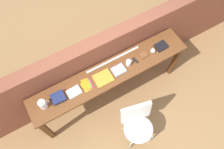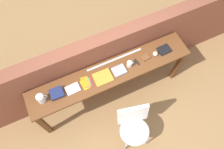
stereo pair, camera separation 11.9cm
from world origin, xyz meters
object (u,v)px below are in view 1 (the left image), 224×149
object	(u,v)px
book_repair_rightmost	(161,46)
mug	(129,63)
chair_white_moulded	(137,124)
magazine_cycling	(74,92)
multitool_folded	(135,60)
book_open_centre	(103,78)
pitcher_white	(43,104)
book_stack_leftmost	(58,98)
leather_journal_brown	(144,55)
pamphlet_pile_colourful	(87,85)
sports_ball_small	(153,51)

from	to	relation	value
book_repair_rightmost	mug	bearing A→B (deg)	179.32
mug	chair_white_moulded	bearing A→B (deg)	-110.75
magazine_cycling	mug	size ratio (longest dim) A/B	1.78
mug	multitool_folded	bearing A→B (deg)	1.15
book_open_centre	book_repair_rightmost	world-z (taller)	book_repair_rightmost
pitcher_white	book_stack_leftmost	world-z (taller)	pitcher_white
book_open_centre	leather_journal_brown	distance (m)	0.72
pitcher_white	pamphlet_pile_colourful	xyz separation A→B (m)	(0.64, -0.01, -0.07)
book_stack_leftmost	book_repair_rightmost	size ratio (longest dim) A/B	1.00
mug	book_stack_leftmost	bearing A→B (deg)	178.73
chair_white_moulded	sports_ball_small	distance (m)	1.11
pamphlet_pile_colourful	book_open_centre	world-z (taller)	book_open_centre
magazine_cycling	book_repair_rightmost	bearing A→B (deg)	-1.99
pamphlet_pile_colourful	multitool_folded	size ratio (longest dim) A/B	1.82
magazine_cycling	sports_ball_small	size ratio (longest dim) A/B	2.67
pamphlet_pile_colourful	book_stack_leftmost	bearing A→B (deg)	177.73
chair_white_moulded	pitcher_white	distance (m)	1.36
chair_white_moulded	leather_journal_brown	bearing A→B (deg)	53.64
chair_white_moulded	book_stack_leftmost	xyz separation A→B (m)	(-0.83, 0.78, 0.38)
chair_white_moulded	sports_ball_small	bearing A→B (deg)	46.36
book_stack_leftmost	sports_ball_small	distance (m)	1.55
book_open_centre	sports_ball_small	distance (m)	0.87
chair_white_moulded	mug	size ratio (longest dim) A/B	8.10
pitcher_white	multitool_folded	distance (m)	1.45
multitool_folded	leather_journal_brown	size ratio (longest dim) A/B	0.85
pamphlet_pile_colourful	sports_ball_small	size ratio (longest dim) A/B	2.74
mug	leather_journal_brown	distance (m)	0.29
leather_journal_brown	book_repair_rightmost	size ratio (longest dim) A/B	0.69
chair_white_moulded	multitool_folded	world-z (taller)	multitool_folded
sports_ball_small	pamphlet_pile_colourful	bearing A→B (deg)	179.43
book_stack_leftmost	pamphlet_pile_colourful	world-z (taller)	book_stack_leftmost
magazine_cycling	pamphlet_pile_colourful	xyz separation A→B (m)	(0.21, 0.01, -0.00)
book_open_centre	book_repair_rightmost	xyz separation A→B (m)	(1.04, 0.03, 0.00)
pitcher_white	sports_ball_small	bearing A→B (deg)	-0.64
mug	leather_journal_brown	world-z (taller)	mug
pitcher_white	book_open_centre	xyz separation A→B (m)	(0.89, -0.03, -0.07)
magazine_cycling	mug	distance (m)	0.89
leather_journal_brown	book_repair_rightmost	distance (m)	0.32
multitool_folded	sports_ball_small	xyz separation A→B (m)	(0.31, -0.01, 0.03)
book_open_centre	pitcher_white	bearing A→B (deg)	178.77
pitcher_white	chair_white_moulded	bearing A→B (deg)	-36.65
pamphlet_pile_colourful	book_repair_rightmost	xyz separation A→B (m)	(1.29, 0.01, 0.01)
pitcher_white	pamphlet_pile_colourful	bearing A→B (deg)	-0.76
mug	multitool_folded	size ratio (longest dim) A/B	1.00
pitcher_white	leather_journal_brown	bearing A→B (deg)	0.08
book_stack_leftmost	mug	distance (m)	1.11
book_repair_rightmost	sports_ball_small	bearing A→B (deg)	-176.39
book_stack_leftmost	book_repair_rightmost	distance (m)	1.72
pamphlet_pile_colourful	leather_journal_brown	xyz separation A→B (m)	(0.97, 0.01, 0.00)
book_stack_leftmost	leather_journal_brown	distance (m)	1.40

